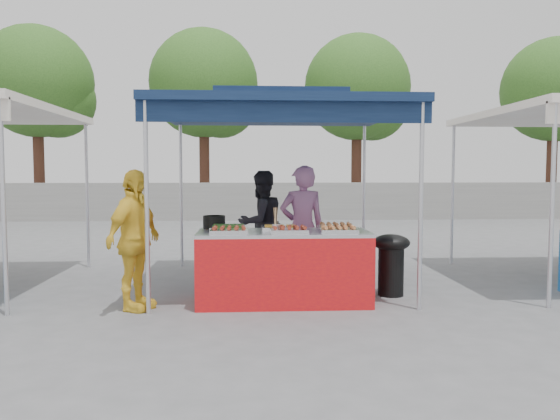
{
  "coord_description": "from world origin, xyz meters",
  "views": [
    {
      "loc": [
        -0.4,
        -6.42,
        1.54
      ],
      "look_at": [
        0.0,
        0.6,
        1.05
      ],
      "focal_mm": 35.0,
      "sensor_mm": 36.0,
      "label": 1
    }
  ],
  "objects": [
    {
      "name": "skewer_cup",
      "position": [
        -0.1,
        -0.33,
        0.9
      ],
      "size": [
        0.08,
        0.08,
        0.1
      ],
      "primitive_type": "cylinder",
      "color": "silver",
      "rests_on": "vendor_table"
    },
    {
      "name": "crate_stacked",
      "position": [
        0.25,
        0.69,
        0.43
      ],
      "size": [
        0.46,
        0.32,
        0.28
      ],
      "primitive_type": "cube",
      "color": "#1644B3",
      "rests_on": "crate_right"
    },
    {
      "name": "ground_plane",
      "position": [
        0.0,
        0.0,
        0.0
      ],
      "size": [
        80.0,
        80.0,
        0.0
      ],
      "primitive_type": "plane",
      "color": "slate"
    },
    {
      "name": "main_canopy",
      "position": [
        0.0,
        0.97,
        2.37
      ],
      "size": [
        3.2,
        3.2,
        2.57
      ],
      "color": "silver",
      "rests_on": "ground_plane"
    },
    {
      "name": "food_tray_fl",
      "position": [
        -0.62,
        -0.34,
        0.88
      ],
      "size": [
        0.42,
        0.3,
        0.07
      ],
      "color": "silver",
      "rests_on": "vendor_table"
    },
    {
      "name": "food_tray_bl",
      "position": [
        -0.64,
        -0.04,
        0.88
      ],
      "size": [
        0.42,
        0.3,
        0.07
      ],
      "color": "silver",
      "rests_on": "vendor_table"
    },
    {
      "name": "back_wall",
      "position": [
        0.0,
        11.0,
        0.6
      ],
      "size": [
        40.0,
        0.25,
        1.2
      ],
      "primitive_type": "cube",
      "color": "gray",
      "rests_on": "ground_plane"
    },
    {
      "name": "food_tray_br",
      "position": [
        0.63,
        -0.01,
        0.88
      ],
      "size": [
        0.42,
        0.3,
        0.07
      ],
      "color": "silver",
      "rests_on": "vendor_table"
    },
    {
      "name": "food_tray_fr",
      "position": [
        0.61,
        -0.34,
        0.88
      ],
      "size": [
        0.42,
        0.3,
        0.07
      ],
      "color": "silver",
      "rests_on": "vendor_table"
    },
    {
      "name": "food_tray_bm",
      "position": [
        -0.04,
        -0.04,
        0.88
      ],
      "size": [
        0.42,
        0.3,
        0.07
      ],
      "color": "silver",
      "rests_on": "vendor_table"
    },
    {
      "name": "tree_1",
      "position": [
        -1.85,
        13.41,
        4.52
      ],
      "size": [
        3.85,
        3.85,
        6.61
      ],
      "color": "#47271B",
      "rests_on": "ground_plane"
    },
    {
      "name": "tree_3",
      "position": [
        10.64,
        12.72,
        4.32
      ],
      "size": [
        3.7,
        3.67,
        6.31
      ],
      "color": "#47271B",
      "rests_on": "ground_plane"
    },
    {
      "name": "vendor_woman",
      "position": [
        0.29,
        0.61,
        0.81
      ],
      "size": [
        0.64,
        0.47,
        1.62
      ],
      "primitive_type": "imported",
      "rotation": [
        0.0,
        0.0,
        3.28
      ],
      "color": "#97608E",
      "rests_on": "ground_plane"
    },
    {
      "name": "crate_left",
      "position": [
        -0.53,
        0.44,
        0.15
      ],
      "size": [
        0.5,
        0.35,
        0.3
      ],
      "primitive_type": "cube",
      "color": "#1644B3",
      "rests_on": "ground_plane"
    },
    {
      "name": "wok_burner",
      "position": [
        1.37,
        0.22,
        0.46
      ],
      "size": [
        0.46,
        0.46,
        0.77
      ],
      "rotation": [
        0.0,
        0.0,
        -0.03
      ],
      "color": "black",
      "rests_on": "ground_plane"
    },
    {
      "name": "food_tray_fm",
      "position": [
        0.05,
        -0.34,
        0.88
      ],
      "size": [
        0.42,
        0.3,
        0.07
      ],
      "color": "silver",
      "rests_on": "vendor_table"
    },
    {
      "name": "crate_right",
      "position": [
        0.25,
        0.69,
        0.15
      ],
      "size": [
        0.49,
        0.34,
        0.29
      ],
      "primitive_type": "cube",
      "color": "#1644B3",
      "rests_on": "ground_plane"
    },
    {
      "name": "cooking_pot",
      "position": [
        -0.83,
        0.25,
        0.93
      ],
      "size": [
        0.27,
        0.27,
        0.16
      ],
      "primitive_type": "cylinder",
      "color": "black",
      "rests_on": "vendor_table"
    },
    {
      "name": "customer_person",
      "position": [
        -1.68,
        -0.32,
        0.79
      ],
      "size": [
        0.71,
        1.0,
        1.57
      ],
      "primitive_type": "imported",
      "rotation": [
        0.0,
        0.0,
        1.18
      ],
      "color": "yellow",
      "rests_on": "ground_plane"
    },
    {
      "name": "tree_2",
      "position": [
        3.55,
        12.8,
        4.34
      ],
      "size": [
        3.72,
        3.69,
        6.35
      ],
      "color": "#47271B",
      "rests_on": "ground_plane"
    },
    {
      "name": "vendor_table",
      "position": [
        0.0,
        -0.1,
        0.43
      ],
      "size": [
        2.0,
        0.8,
        0.85
      ],
      "color": "red",
      "rests_on": "ground_plane"
    },
    {
      "name": "helper_man",
      "position": [
        -0.22,
        1.63,
        0.78
      ],
      "size": [
        0.96,
        0.91,
        1.56
      ],
      "primitive_type": "imported",
      "rotation": [
        0.0,
        0.0,
        3.73
      ],
      "color": "black",
      "rests_on": "ground_plane"
    },
    {
      "name": "tree_0",
      "position": [
        -7.45,
        12.84,
        4.44
      ],
      "size": [
        3.79,
        3.78,
        6.5
      ],
      "color": "#47271B",
      "rests_on": "ground_plane"
    }
  ]
}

